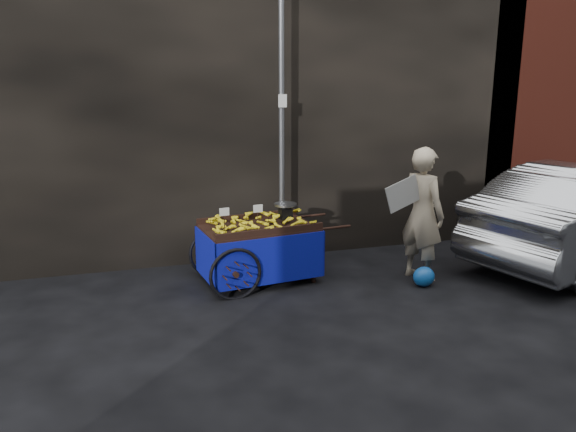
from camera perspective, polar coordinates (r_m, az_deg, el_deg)
name	(u,v)px	position (r m, az deg, el deg)	size (l,w,h in m)	color
ground	(288,295)	(7.28, -0.03, -8.03)	(80.00, 80.00, 0.00)	black
building_wall	(265,91)	(9.37, -2.36, 12.54)	(13.50, 2.00, 5.00)	black
street_pole	(282,129)	(8.12, -0.65, 8.86)	(0.12, 0.10, 4.00)	slate
banana_cart	(255,233)	(7.57, -3.33, -1.69)	(2.15, 1.20, 1.12)	black
vendor	(422,214)	(7.84, 13.46, 0.23)	(0.98, 0.79, 1.83)	#BBA98B
plastic_bag	(424,277)	(7.74, 13.63, -6.01)	(0.30, 0.24, 0.27)	blue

